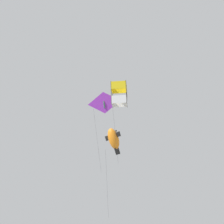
{
  "coord_description": "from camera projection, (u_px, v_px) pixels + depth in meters",
  "views": [
    {
      "loc": [
        -21.01,
        12.18,
        7.97
      ],
      "look_at": [
        2.11,
        3.11,
        22.26
      ],
      "focal_mm": 48.15,
      "sensor_mm": 36.0,
      "label": 1
    }
  ],
  "objects": [
    {
      "name": "kite_delta_mid_left",
      "position": [
        104.0,
        103.0,
        30.32
      ],
      "size": [
        2.37,
        2.36,
        7.5
      ],
      "rotation": [
        0.39,
        0.0,
        4.08
      ],
      "color": "purple"
    },
    {
      "name": "kite_fish_highest",
      "position": [
        114.0,
        139.0,
        28.42
      ],
      "size": [
        2.6,
        1.97,
        7.98
      ],
      "rotation": [
        0.47,
        0.0,
        3.63
      ],
      "color": "orange"
    },
    {
      "name": "kite_box_near_right",
      "position": [
        119.0,
        94.0,
        27.25
      ],
      "size": [
        2.33,
        2.11,
        7.48
      ],
      "rotation": [
        0.26,
        0.0,
        4.24
      ],
      "color": "yellow"
    }
  ]
}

